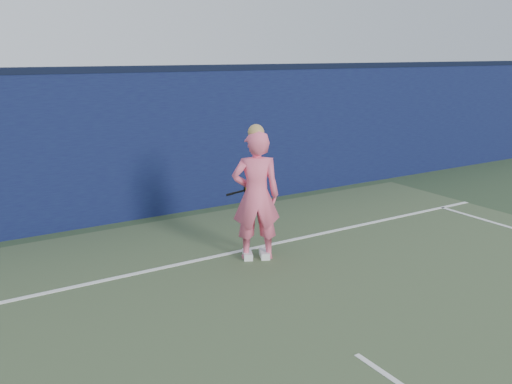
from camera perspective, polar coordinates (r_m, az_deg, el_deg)
backstop_wall at (r=9.64m, az=-11.54°, el=4.83°), size 24.00×0.40×2.50m
wall_cap at (r=9.51m, az=-11.94°, el=12.57°), size 24.00×0.42×0.10m
player at (r=7.43m, az=-0.00°, el=-0.37°), size 0.78×0.67×1.90m
racket at (r=7.82m, az=-0.45°, el=0.30°), size 0.47×0.36×0.30m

